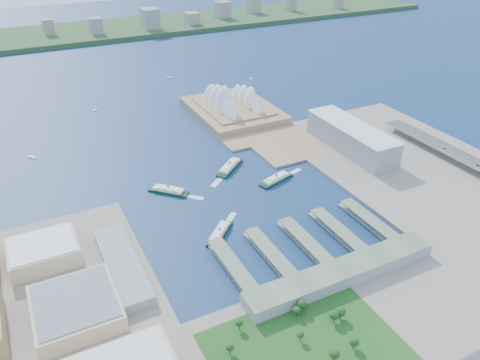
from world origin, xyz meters
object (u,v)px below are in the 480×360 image
ferry_b (230,165)px  ferry_c (220,231)px  ferry_d (276,178)px  car_c (444,148)px  ferry_a (168,189)px  car_b (478,165)px  toaster_building (351,138)px  opera_house (233,96)px

ferry_b → ferry_c: 147.02m
ferry_d → car_c: car_c is taller
ferry_a → car_b: car_b is taller
toaster_building → car_c: 127.46m
toaster_building → car_b: 166.94m
ferry_a → ferry_b: bearing=-32.8°
ferry_c → ferry_d: size_ratio=0.95×
ferry_a → car_b: (373.72, -141.52, 10.69)m
opera_house → ferry_b: 194.64m
toaster_building → ferry_b: (-178.89, 28.92, -15.26)m
ferry_b → ferry_c: size_ratio=1.14×
ferry_b → car_b: size_ratio=15.22×
opera_house → ferry_c: size_ratio=3.70×
car_c → car_b: bearing=90.0°
ferry_b → ferry_c: bearing=-69.3°
ferry_c → car_c: car_c is taller
ferry_b → opera_house: bearing=113.2°
toaster_building → ferry_d: toaster_building is taller
car_b → ferry_c: bearing=-5.6°
opera_house → ferry_c: (-162.30, -298.46, -27.40)m
ferry_a → car_b: bearing=-65.7°
ferry_a → car_c: size_ratio=10.61×
ferry_d → car_c: bearing=-118.7°
toaster_building → ferry_c: bearing=-158.7°
ferry_a → car_b: 399.76m
ferry_b → car_c: size_ratio=11.68×
ferry_c → car_c: bearing=-130.5°
ferry_a → ferry_d: size_ratio=0.98×
toaster_building → ferry_b: size_ratio=2.79×
opera_house → ferry_b: (-88.89, -171.08, -26.76)m
car_b → toaster_building: bearing=-52.8°
toaster_building → car_c: bearing=-37.5°
opera_house → ferry_a: opera_house is taller
car_b → ferry_d: bearing=-23.7°
ferry_c → ferry_d: bearing=-101.7°
ferry_d → ferry_b: bearing=17.9°
car_c → ferry_b: bearing=-20.8°
ferry_a → ferry_b: ferry_b is taller
opera_house → car_c: 337.35m
ferry_a → toaster_building: bearing=-46.8°
opera_house → car_b: (191.00, -332.82, -16.55)m
opera_house → ferry_c: 340.84m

